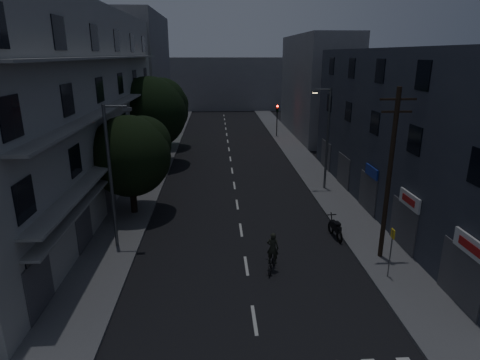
{
  "coord_description": "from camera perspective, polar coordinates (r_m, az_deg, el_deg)",
  "views": [
    {
      "loc": [
        -1.46,
        -12.16,
        10.63
      ],
      "look_at": [
        0.0,
        12.0,
        3.0
      ],
      "focal_mm": 30.0,
      "sensor_mm": 36.0,
      "label": 1
    }
  ],
  "objects": [
    {
      "name": "building_right",
      "position": [
        29.86,
        23.53,
        6.15
      ],
      "size": [
        6.19,
        28.0,
        11.0
      ],
      "color": "#2C303B",
      "rests_on": "ground"
    },
    {
      "name": "street_lamp_left_near",
      "position": [
        22.75,
        -17.74,
        1.27
      ],
      "size": [
        1.51,
        0.25,
        8.0
      ],
      "color": "#525659",
      "rests_on": "sidewalk_left"
    },
    {
      "name": "utility_pole",
      "position": [
        21.75,
        20.5,
        1.0
      ],
      "size": [
        1.8,
        0.24,
        9.0
      ],
      "color": "black",
      "rests_on": "sidewalk_right"
    },
    {
      "name": "traffic_signal_far_left",
      "position": [
        53.7,
        -9.17,
        9.22
      ],
      "size": [
        0.28,
        0.37,
        4.1
      ],
      "color": "black",
      "rests_on": "sidewalk_left"
    },
    {
      "name": "street_lamp_right",
      "position": [
        32.43,
        12.18,
        6.39
      ],
      "size": [
        1.51,
        0.25,
        8.0
      ],
      "color": "#515558",
      "rests_on": "sidewalk_right"
    },
    {
      "name": "sidewalk_right",
      "position": [
        39.66,
        9.74,
        1.8
      ],
      "size": [
        3.0,
        90.0,
        0.15
      ],
      "primitive_type": "cube",
      "color": "#565659",
      "rests_on": "ground"
    },
    {
      "name": "street_lamp_left_far",
      "position": [
        42.38,
        -11.04,
        9.0
      ],
      "size": [
        1.51,
        0.25,
        8.0
      ],
      "color": "slate",
      "rests_on": "sidewalk_left"
    },
    {
      "name": "cyclist",
      "position": [
        20.83,
        4.64,
        -11.01
      ],
      "size": [
        1.09,
        1.76,
        2.11
      ],
      "rotation": [
        0.0,
        0.0,
        -0.33
      ],
      "color": "black",
      "rests_on": "ground"
    },
    {
      "name": "building_far_left",
      "position": [
        61.13,
        -13.83,
        14.55
      ],
      "size": [
        6.0,
        20.0,
        16.0
      ],
      "primitive_type": "cube",
      "color": "slate",
      "rests_on": "ground"
    },
    {
      "name": "tree_mid",
      "position": [
        39.98,
        -12.56,
        9.67
      ],
      "size": [
        6.92,
        6.92,
        8.51
      ],
      "color": "black",
      "rests_on": "sidewalk_left"
    },
    {
      "name": "tree_far",
      "position": [
        47.66,
        -10.77,
        9.89
      ],
      "size": [
        5.71,
        5.71,
        7.06
      ],
      "color": "black",
      "rests_on": "sidewalk_left"
    },
    {
      "name": "building_left",
      "position": [
        32.15,
        -22.87,
        9.65
      ],
      "size": [
        7.0,
        36.0,
        14.0
      ],
      "color": "#9D9D98",
      "rests_on": "ground"
    },
    {
      "name": "lane_markings",
      "position": [
        44.72,
        -1.49,
        3.75
      ],
      "size": [
        0.15,
        60.5,
        0.01
      ],
      "color": "beige",
      "rests_on": "ground"
    },
    {
      "name": "traffic_signal_far_right",
      "position": [
        53.42,
        5.31,
        9.32
      ],
      "size": [
        0.28,
        0.37,
        4.1
      ],
      "color": "black",
      "rests_on": "sidewalk_right"
    },
    {
      "name": "building_far_end",
      "position": [
        82.37,
        -2.5,
        13.56
      ],
      "size": [
        24.0,
        8.0,
        10.0
      ],
      "primitive_type": "cube",
      "color": "slate",
      "rests_on": "ground"
    },
    {
      "name": "ground",
      "position": [
        38.68,
        -1.16,
        1.54
      ],
      "size": [
        160.0,
        160.0,
        0.0
      ],
      "primitive_type": "plane",
      "color": "black",
      "rests_on": "ground"
    },
    {
      "name": "motorcycle",
      "position": [
        25.03,
        13.4,
        -6.79
      ],
      "size": [
        0.62,
        2.13,
        1.37
      ],
      "rotation": [
        0.0,
        0.0,
        0.1
      ],
      "color": "black",
      "rests_on": "ground"
    },
    {
      "name": "bus_stop_sign",
      "position": [
        20.81,
        20.75,
        -8.56
      ],
      "size": [
        0.06,
        0.35,
        2.52
      ],
      "color": "#595B60",
      "rests_on": "sidewalk_right"
    },
    {
      "name": "building_far_right",
      "position": [
        55.96,
        10.75,
        12.97
      ],
      "size": [
        6.0,
        20.0,
        13.0
      ],
      "primitive_type": "cube",
      "color": "slate",
      "rests_on": "ground"
    },
    {
      "name": "sidewalk_left",
      "position": [
        39.1,
        -12.21,
        1.43
      ],
      "size": [
        3.0,
        90.0,
        0.15
      ],
      "primitive_type": "cube",
      "color": "#565659",
      "rests_on": "ground"
    },
    {
      "name": "tree_near",
      "position": [
        27.69,
        -15.28,
        3.74
      ],
      "size": [
        5.43,
        5.43,
        6.7
      ],
      "color": "black",
      "rests_on": "sidewalk_left"
    }
  ]
}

